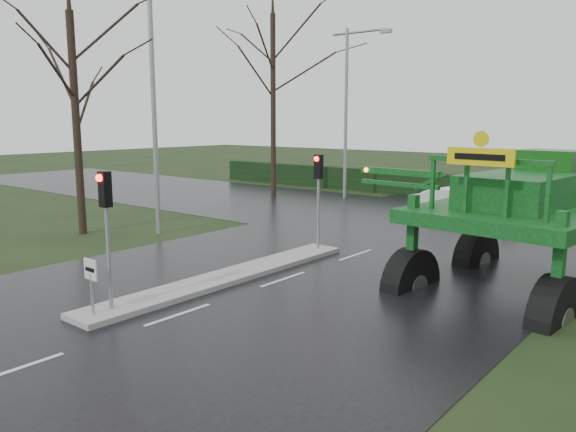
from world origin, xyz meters
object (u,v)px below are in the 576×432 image
Objects in this scene: keep_left_sign at (91,277)px; traffic_signal_near at (106,211)px; white_sedan at (462,223)px; street_light_left_far at (350,98)px; street_light_left_near at (158,88)px; traffic_signal_mid at (318,181)px; crop_sprayer at (419,195)px.

traffic_signal_near is (0.00, 0.49, 1.53)m from keep_left_sign.
white_sedan is at bearing 84.49° from traffic_signal_near.
white_sedan is (8.58, -3.55, -5.99)m from street_light_left_far.
street_light_left_near reaches higher than white_sedan.
traffic_signal_near reaches higher than white_sedan.
traffic_signal_mid is (0.00, 8.99, 1.53)m from keep_left_sign.
traffic_signal_near is at bearing 90.00° from keep_left_sign.
traffic_signal_mid is 0.36× the size of crop_sprayer.
crop_sprayer is at bearing -50.53° from street_light_left_far.
traffic_signal_near is at bearing -71.83° from street_light_left_far.
traffic_signal_near is 8.50m from traffic_signal_mid.
white_sedan is (8.58, 10.45, -5.99)m from street_light_left_near.
keep_left_sign is at bearing -90.00° from traffic_signal_mid.
traffic_signal_near is 0.72× the size of white_sedan.
street_light_left_near is 14.79m from white_sedan.
keep_left_sign is at bearing -90.00° from traffic_signal_near.
street_light_left_near is at bearing -173.99° from crop_sprayer.
traffic_signal_mid is 0.72× the size of white_sedan.
traffic_signal_near is 1.00× the size of traffic_signal_mid.
traffic_signal_mid is 14.68m from street_light_left_far.
white_sedan is (-2.88, 10.36, -2.63)m from crop_sprayer.
crop_sprayer is (4.56, 7.10, 0.04)m from traffic_signal_near.
traffic_signal_near is 0.35× the size of street_light_left_far.
traffic_signal_near reaches higher than keep_left_sign.
street_light_left_far reaches higher than traffic_signal_near.
traffic_signal_near is at bearing -117.17° from crop_sprayer.
street_light_left_near reaches higher than keep_left_sign.
street_light_left_near is (-6.89, 7.01, 3.40)m from traffic_signal_near.
traffic_signal_near is 8.44m from crop_sprayer.
traffic_signal_mid reaches higher than keep_left_sign.
street_light_left_near is 14.00m from street_light_left_far.
street_light_left_far is (-6.89, 21.01, 3.40)m from traffic_signal_near.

